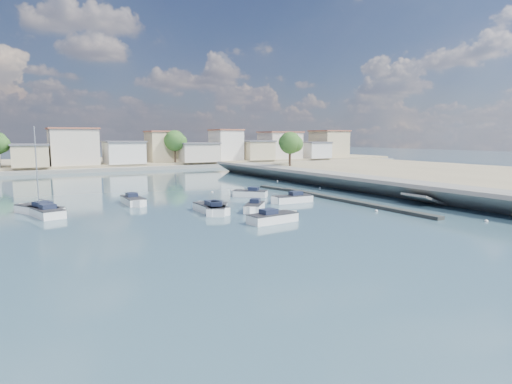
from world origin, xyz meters
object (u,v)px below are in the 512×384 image
motorboat_f (248,194)px  motorboat_h (275,218)px  motorboat_e (45,212)px  sailboat (38,210)px  motorboat_c (291,199)px  motorboat_a (210,208)px  motorboat_b (217,209)px  motorboat_d (254,208)px  motorboat_g (134,201)px

motorboat_f → motorboat_h: (-5.97, -15.86, 0.00)m
motorboat_e → sailboat: sailboat is taller
motorboat_c → motorboat_a: bearing=-173.5°
motorboat_b → motorboat_h: 7.44m
motorboat_h → motorboat_d: bearing=79.4°
motorboat_e → motorboat_f: (23.94, 1.96, -0.00)m
motorboat_e → sailboat: 1.76m
motorboat_b → motorboat_h: (2.52, -7.00, 0.00)m
motorboat_d → motorboat_f: same height
motorboat_a → motorboat_g: size_ratio=1.05×
motorboat_h → motorboat_g: bearing=117.2°
motorboat_g → motorboat_h: 18.83m
motorboat_d → motorboat_g: (-9.69, 11.01, 0.00)m
motorboat_c → motorboat_e: (-25.91, 4.85, -0.00)m
motorboat_a → motorboat_e: (-14.94, 6.10, -0.00)m
motorboat_d → motorboat_g: same height
motorboat_d → motorboat_g: bearing=131.4°
motorboat_b → motorboat_g: bearing=122.0°
motorboat_a → motorboat_b: 0.94m
motorboat_a → motorboat_e: bearing=157.8°
motorboat_c → motorboat_d: 7.62m
motorboat_b → motorboat_d: (3.60, -1.26, -0.00)m
motorboat_d → sailboat: (-19.59, 9.83, 0.04)m
motorboat_g → motorboat_b: bearing=-58.0°
motorboat_d → motorboat_f: bearing=64.2°
motorboat_c → motorboat_h: same height
motorboat_a → motorboat_b: bearing=-57.3°
motorboat_e → motorboat_g: same height
motorboat_d → motorboat_a: bearing=153.4°
motorboat_b → motorboat_e: 16.92m
motorboat_a → motorboat_f: size_ratio=1.32×
motorboat_e → motorboat_d: bearing=-23.2°
motorboat_c → motorboat_d: same height
motorboat_a → motorboat_d: bearing=-26.6°
motorboat_g → motorboat_h: (8.61, -16.75, -0.00)m
motorboat_d → motorboat_f: size_ratio=0.90×
motorboat_e → motorboat_h: size_ratio=1.13×
motorboat_e → motorboat_f: size_ratio=1.38×
sailboat → motorboat_a: bearing=-26.7°
motorboat_e → sailboat: size_ratio=0.66×
motorboat_c → motorboat_f: bearing=106.2°
motorboat_e → motorboat_h: (17.97, -13.90, 0.00)m
motorboat_d → sailboat: 21.91m
motorboat_a → motorboat_c: size_ratio=1.07×
motorboat_d → sailboat: sailboat is taller
motorboat_f → motorboat_g: size_ratio=0.80×
sailboat → motorboat_c: bearing=-13.8°
motorboat_f → motorboat_c: bearing=-73.8°
motorboat_g → motorboat_h: same height
motorboat_f → motorboat_h: 16.94m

